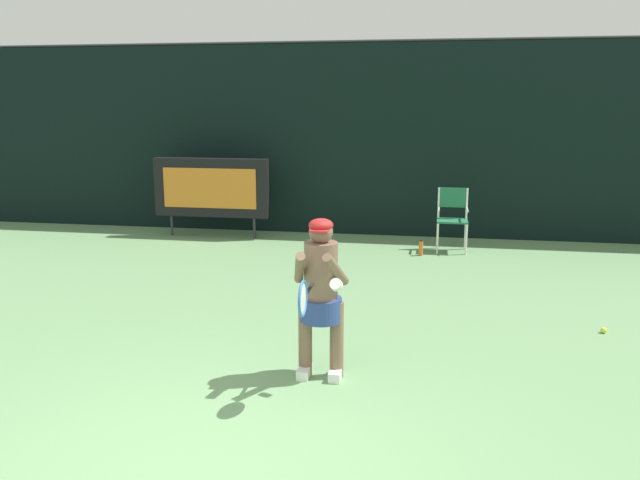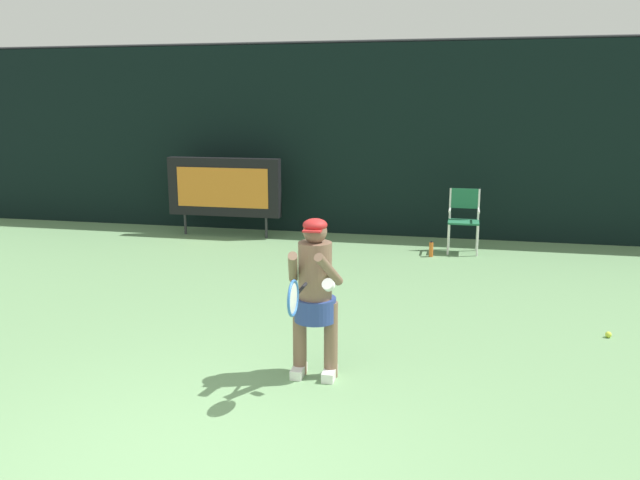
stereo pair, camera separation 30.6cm
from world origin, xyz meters
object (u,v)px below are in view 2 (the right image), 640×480
at_px(scoreboard, 224,187).
at_px(water_bottle, 431,249).
at_px(umpire_chair, 464,216).
at_px(tennis_ball_loose, 608,335).
at_px(tennis_racket, 294,297).
at_px(tennis_player, 315,291).

height_order(scoreboard, water_bottle, scoreboard).
xyz_separation_m(scoreboard, umpire_chair, (4.47, -0.37, -0.33)).
distance_m(scoreboard, tennis_ball_loose, 7.47).
xyz_separation_m(water_bottle, tennis_racket, (-0.86, -5.67, 0.83)).
bearing_deg(tennis_player, umpire_chair, 76.56).
bearing_deg(tennis_ball_loose, umpire_chair, 112.43).
distance_m(scoreboard, tennis_player, 6.71).
relative_size(water_bottle, tennis_player, 0.18).
distance_m(tennis_player, tennis_ball_loose, 3.47).
height_order(tennis_player, tennis_racket, tennis_player).
distance_m(umpire_chair, water_bottle, 0.86).
relative_size(scoreboard, tennis_player, 1.45).
relative_size(umpire_chair, tennis_ball_loose, 15.88).
xyz_separation_m(umpire_chair, tennis_player, (-1.33, -5.56, 0.21)).
bearing_deg(water_bottle, tennis_ball_loose, -58.17).
bearing_deg(tennis_player, tennis_racket, -94.19).
bearing_deg(water_bottle, scoreboard, 167.89).
height_order(scoreboard, tennis_ball_loose, scoreboard).
distance_m(umpire_chair, tennis_ball_loose, 4.24).
distance_m(umpire_chair, tennis_player, 5.72).
bearing_deg(scoreboard, tennis_player, -62.06).
xyz_separation_m(water_bottle, tennis_ball_loose, (2.11, -3.40, -0.09)).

